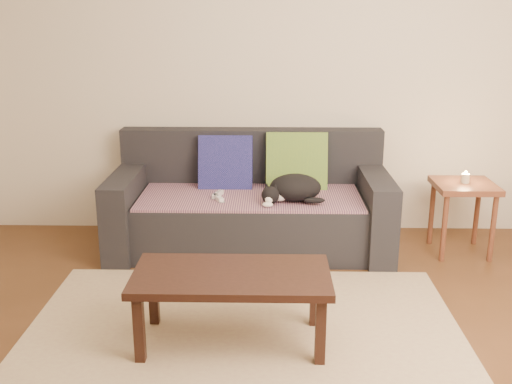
% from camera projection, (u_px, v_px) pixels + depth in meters
% --- Properties ---
extents(ground, '(4.50, 4.50, 0.00)m').
position_uv_depth(ground, '(242.00, 353.00, 3.23)').
color(ground, brown).
rests_on(ground, ground).
extents(back_wall, '(4.50, 0.04, 2.60)m').
position_uv_depth(back_wall, '(252.00, 74.00, 4.77)').
color(back_wall, beige).
rests_on(back_wall, ground).
extents(sofa, '(2.10, 0.94, 0.87)m').
position_uv_depth(sofa, '(251.00, 208.00, 4.64)').
color(sofa, '#232328').
rests_on(sofa, ground).
extents(throw_blanket, '(1.66, 0.74, 0.02)m').
position_uv_depth(throw_blanket, '(250.00, 197.00, 4.52)').
color(throw_blanket, '#3F2647').
rests_on(throw_blanket, sofa).
extents(cushion_navy, '(0.42, 0.22, 0.44)m').
position_uv_depth(cushion_navy, '(226.00, 163.00, 4.72)').
color(cushion_navy, '#121851').
rests_on(cushion_navy, throw_blanket).
extents(cushion_green, '(0.48, 0.22, 0.49)m').
position_uv_depth(cushion_green, '(296.00, 163.00, 4.71)').
color(cushion_green, '#0C5037').
rests_on(cushion_green, throw_blanket).
extents(cat, '(0.47, 0.34, 0.20)m').
position_uv_depth(cat, '(293.00, 188.00, 4.36)').
color(cat, black).
rests_on(cat, throw_blanket).
extents(wii_remote_a, '(0.10, 0.15, 0.03)m').
position_uv_depth(wii_remote_a, '(218.00, 198.00, 4.41)').
color(wii_remote_a, white).
rests_on(wii_remote_a, throw_blanket).
extents(wii_remote_b, '(0.08, 0.15, 0.03)m').
position_uv_depth(wii_remote_b, '(218.00, 194.00, 4.49)').
color(wii_remote_b, white).
rests_on(wii_remote_b, throw_blanket).
extents(side_table, '(0.44, 0.44, 0.55)m').
position_uv_depth(side_table, '(464.00, 195.00, 4.47)').
color(side_table, brown).
rests_on(side_table, ground).
extents(candle, '(0.06, 0.06, 0.09)m').
position_uv_depth(candle, '(465.00, 178.00, 4.43)').
color(candle, beige).
rests_on(candle, side_table).
extents(rug, '(2.50, 1.80, 0.01)m').
position_uv_depth(rug, '(243.00, 337.00, 3.37)').
color(rug, tan).
rests_on(rug, ground).
extents(coffee_table, '(1.06, 0.53, 0.42)m').
position_uv_depth(coffee_table, '(231.00, 282.00, 3.22)').
color(coffee_table, black).
rests_on(coffee_table, rug).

